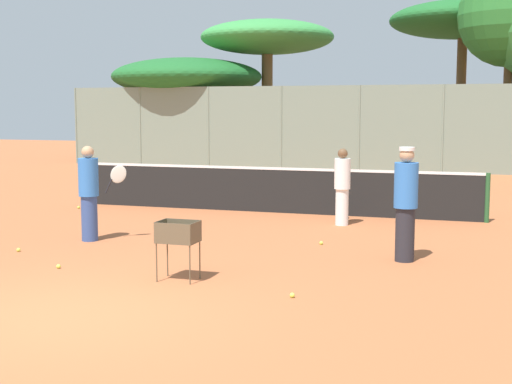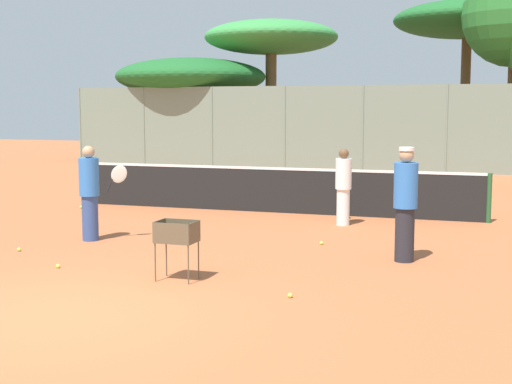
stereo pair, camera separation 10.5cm
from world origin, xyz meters
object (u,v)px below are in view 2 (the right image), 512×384
tennis_net (274,189)px  player_yellow_shirt (343,186)px  player_white_outfit (405,203)px  ball_cart (177,237)px  player_red_cap (90,192)px  parked_car (390,149)px

tennis_net → player_yellow_shirt: (1.91, -1.28, 0.27)m
player_white_outfit → player_yellow_shirt: player_white_outfit is taller
player_white_outfit → ball_cart: (-2.92, -2.30, -0.33)m
player_white_outfit → player_yellow_shirt: bearing=10.2°
tennis_net → player_yellow_shirt: player_yellow_shirt is taller
tennis_net → ball_cart: 6.82m
player_white_outfit → tennis_net: bearing=21.4°
ball_cart → player_red_cap: bearing=140.8°
player_red_cap → parked_car: player_red_cap is taller
player_red_cap → player_yellow_shirt: bearing=9.3°
player_white_outfit → player_yellow_shirt: (-1.66, 3.21, -0.12)m
player_yellow_shirt → parked_car: 16.90m
player_red_cap → player_yellow_shirt: (4.09, 3.21, -0.07)m
player_red_cap → player_yellow_shirt: size_ratio=1.09×
player_red_cap → player_white_outfit: bearing=-28.8°
player_red_cap → parked_car: bearing=53.4°
parked_car → ball_cart: bearing=-89.8°
ball_cart → parked_car: bearing=90.2°
parked_car → player_red_cap: bearing=-97.8°
parked_car → tennis_net: bearing=-92.1°
tennis_net → parked_car: parked_car is taller
tennis_net → player_yellow_shirt: size_ratio=6.04×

